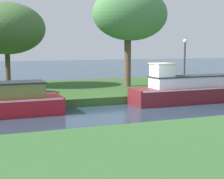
{
  "coord_description": "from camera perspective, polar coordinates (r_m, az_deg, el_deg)",
  "views": [
    {
      "loc": [
        -7.81,
        -14.7,
        2.98
      ],
      "look_at": [
        -1.39,
        1.2,
        0.9
      ],
      "focal_mm": 57.31,
      "sensor_mm": 36.0,
      "label": 1
    }
  ],
  "objects": [
    {
      "name": "ground_plane",
      "position": [
        16.91,
        5.91,
        -3.27
      ],
      "size": [
        120.0,
        120.0,
        0.0
      ],
      "primitive_type": "plane",
      "color": "#25394C"
    },
    {
      "name": "riverbank_far",
      "position": [
        23.23,
        -2.17,
        0.04
      ],
      "size": [
        72.0,
        10.0,
        0.4
      ],
      "primitive_type": "cube",
      "color": "#325725",
      "rests_on": "ground_plane"
    },
    {
      "name": "maroon_barge",
      "position": [
        20.57,
        16.85,
        0.19
      ],
      "size": [
        10.93,
        1.6,
        2.13
      ],
      "color": "maroon",
      "rests_on": "ground_plane"
    },
    {
      "name": "willow_tree_centre",
      "position": [
        23.68,
        -16.41,
        9.31
      ],
      "size": [
        4.79,
        4.63,
        5.32
      ],
      "color": "#503B2C",
      "rests_on": "riverbank_far"
    },
    {
      "name": "willow_tree_right",
      "position": [
        22.81,
        2.97,
        11.88
      ],
      "size": [
        4.92,
        3.44,
        6.25
      ],
      "color": "brown",
      "rests_on": "riverbank_far"
    },
    {
      "name": "lamp_post",
      "position": [
        21.37,
        11.51,
        4.89
      ],
      "size": [
        0.24,
        0.24,
        3.0
      ],
      "color": "#333338",
      "rests_on": "riverbank_far"
    }
  ]
}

